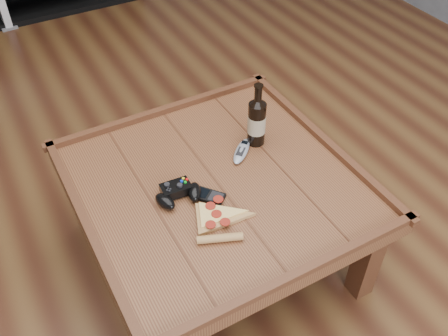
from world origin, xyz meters
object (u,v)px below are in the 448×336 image
remote_control (242,151)px  game_console (3,10)px  coffee_table (217,193)px  beer_bottle (257,120)px  pizza_slice (217,219)px  game_controller (178,193)px  smartphone (209,196)px

remote_control → game_console: size_ratio=0.58×
coffee_table → game_console: bearing=97.7°
beer_bottle → pizza_slice: size_ratio=0.86×
remote_control → game_console: remote_control is taller
game_controller → smartphone: game_controller is taller
coffee_table → pizza_slice: 0.20m
beer_bottle → remote_control: (-0.08, -0.03, -0.10)m
smartphone → remote_control: size_ratio=0.83×
smartphone → pizza_slice: bearing=-143.1°
coffee_table → game_controller: size_ratio=5.49×
coffee_table → smartphone: (-0.06, -0.06, 0.07)m
beer_bottle → smartphone: beer_bottle is taller
coffee_table → beer_bottle: size_ratio=3.79×
coffee_table → remote_control: (0.16, 0.09, 0.07)m
coffee_table → beer_bottle: beer_bottle is taller
beer_bottle → game_console: size_ratio=1.07×
beer_bottle → game_console: beer_bottle is taller
smartphone → game_console: 2.70m
remote_control → pizza_slice: bearing=-87.0°
remote_control → coffee_table: bearing=-103.2°
pizza_slice → game_console: bearing=117.7°
smartphone → game_controller: bearing=113.3°
coffee_table → beer_bottle: 0.32m
smartphone → coffee_table: bearing=3.6°
pizza_slice → coffee_table: bearing=84.1°
coffee_table → beer_bottle: (0.25, 0.12, 0.17)m
game_console → pizza_slice: bearing=-86.8°
game_controller → pizza_slice: game_controller is taller
smartphone → remote_control: bearing=-5.1°
game_controller → game_console: (-0.20, 2.61, -0.36)m
coffee_table → game_console: size_ratio=4.07×
game_controller → remote_control: game_controller is taller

